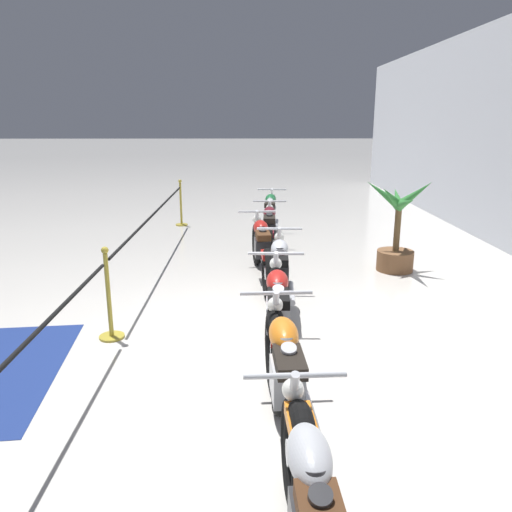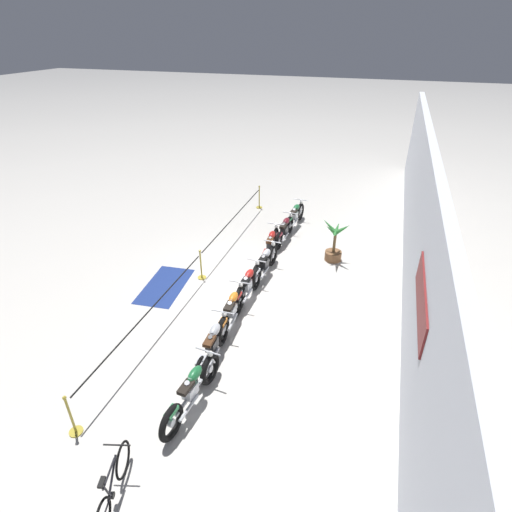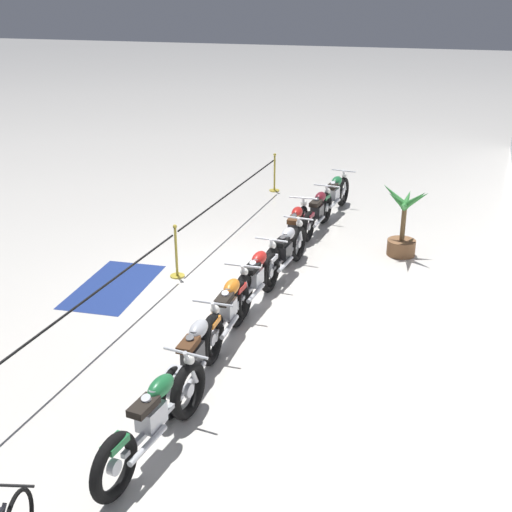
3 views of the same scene
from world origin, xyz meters
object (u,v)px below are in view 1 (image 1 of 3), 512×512
object	(u,v)px
motorcycle_green_0	(270,217)
stanchion_mid_left	(110,308)
motorcycle_orange_5	(286,386)
motorcycle_red_2	(262,250)
potted_palm_left_of_row	(397,233)
stanchion_far_left	(137,240)
motorcycle_red_4	(278,320)
motorcycle_maroon_1	(269,232)
motorcycle_silver_3	(280,277)

from	to	relation	value
motorcycle_green_0	stanchion_mid_left	xyz separation A→B (m)	(4.72, -1.99, -0.11)
motorcycle_green_0	motorcycle_orange_5	xyz separation A→B (m)	(6.62, -0.18, 0.01)
motorcycle_red_2	potted_palm_left_of_row	distance (m)	2.21
motorcycle_red_2	motorcycle_orange_5	xyz separation A→B (m)	(4.00, 0.06, 0.01)
motorcycle_red_2	stanchion_far_left	size ratio (longest dim) A/B	0.20
motorcycle_red_2	motorcycle_orange_5	bearing A→B (deg)	0.92
motorcycle_green_0	motorcycle_red_2	distance (m)	2.63
motorcycle_orange_5	stanchion_far_left	xyz separation A→B (m)	(-3.43, -1.81, 0.28)
motorcycle_green_0	motorcycle_red_4	distance (m)	5.37
motorcycle_red_4	stanchion_mid_left	size ratio (longest dim) A/B	2.26
motorcycle_maroon_1	motorcycle_orange_5	distance (m)	5.29
motorcycle_green_0	potted_palm_left_of_row	xyz separation A→B (m)	(2.20, 1.93, 0.16)
motorcycle_orange_5	stanchion_mid_left	distance (m)	2.63
motorcycle_red_2	motorcycle_orange_5	size ratio (longest dim) A/B	1.04
motorcycle_orange_5	stanchion_far_left	size ratio (longest dim) A/B	0.19
stanchion_far_left	motorcycle_silver_3	bearing A→B (deg)	67.94
stanchion_mid_left	motorcycle_red_4	bearing A→B (deg)	70.38
motorcycle_red_4	potted_palm_left_of_row	size ratio (longest dim) A/B	1.55
motorcycle_maroon_1	motorcycle_orange_5	size ratio (longest dim) A/B	0.91
motorcycle_maroon_1	stanchion_mid_left	world-z (taller)	stanchion_mid_left
motorcycle_maroon_1	motorcycle_red_4	size ratio (longest dim) A/B	0.88
motorcycle_red_4	motorcycle_orange_5	distance (m)	1.25
motorcycle_maroon_1	stanchion_mid_left	size ratio (longest dim) A/B	1.98
motorcycle_red_2	stanchion_mid_left	world-z (taller)	stanchion_mid_left
stanchion_far_left	motorcycle_green_0	bearing A→B (deg)	148.08
motorcycle_green_0	stanchion_far_left	world-z (taller)	stanchion_far_left
motorcycle_maroon_1	potted_palm_left_of_row	size ratio (longest dim) A/B	1.36
motorcycle_silver_3	motorcycle_red_4	world-z (taller)	motorcycle_red_4
stanchion_far_left	motorcycle_red_2	bearing A→B (deg)	108.06
potted_palm_left_of_row	motorcycle_red_2	bearing A→B (deg)	-78.99
motorcycle_silver_3	potted_palm_left_of_row	world-z (taller)	potted_palm_left_of_row
motorcycle_green_0	motorcycle_red_4	world-z (taller)	motorcycle_red_4
motorcycle_green_0	stanchion_far_left	xyz separation A→B (m)	(3.19, -1.99, 0.29)
motorcycle_maroon_1	motorcycle_red_4	world-z (taller)	motorcycle_red_4
motorcycle_red_2	motorcycle_red_4	world-z (taller)	motorcycle_red_4
motorcycle_red_4	potted_palm_left_of_row	world-z (taller)	potted_palm_left_of_row
motorcycle_red_2	stanchion_far_left	xyz separation A→B (m)	(0.57, -1.74, 0.29)
stanchion_mid_left	potted_palm_left_of_row	bearing A→B (deg)	122.79
motorcycle_silver_3	motorcycle_orange_5	size ratio (longest dim) A/B	1.01
motorcycle_maroon_1	potted_palm_left_of_row	distance (m)	2.19
motorcycle_red_2	motorcycle_red_4	distance (m)	2.75
motorcycle_red_4	stanchion_mid_left	world-z (taller)	stanchion_mid_left
motorcycle_maroon_1	stanchion_far_left	size ratio (longest dim) A/B	0.17
potted_palm_left_of_row	stanchion_mid_left	distance (m)	4.66
motorcycle_silver_3	motorcycle_orange_5	bearing A→B (deg)	-2.57
motorcycle_green_0	motorcycle_red_2	size ratio (longest dim) A/B	0.94
motorcycle_orange_5	motorcycle_silver_3	bearing A→B (deg)	177.43
motorcycle_red_2	motorcycle_orange_5	distance (m)	4.00
motorcycle_red_2	stanchion_mid_left	xyz separation A→B (m)	(2.10, -1.74, -0.10)
stanchion_mid_left	motorcycle_orange_5	bearing A→B (deg)	43.58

